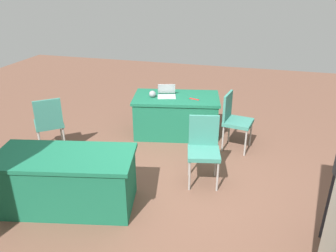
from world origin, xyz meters
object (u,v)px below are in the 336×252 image
Objects in this scene: chair_near_front at (49,121)px; scissors_red at (194,99)px; yarn_ball at (152,94)px; chair_aisle at (234,118)px; table_mid_left at (67,180)px; table_foreground at (176,115)px; chair_tucked_left at (204,146)px; laptop_silver at (167,94)px.

chair_near_front reaches higher than scissors_red.
chair_aisle is at bearing 173.38° from yarn_ball.
table_mid_left is 2.86m from chair_aisle.
chair_near_front is at bearing 33.94° from table_foreground.
scissors_red is (-2.18, -1.18, 0.18)m from chair_near_front.
yarn_ball is at bearing -60.58° from chair_tucked_left.
laptop_silver reaches higher than table_foreground.
laptop_silver is at bearing -153.74° from yarn_ball.
laptop_silver is at bearing -69.10° from chair_tucked_left.
table_foreground is at bearing -96.32° from chair_aisle.
chair_near_front is at bearing 37.38° from yarn_ball.
chair_tucked_left is at bearing 131.61° from yarn_ball.
scissors_red is (-0.34, 0.06, 0.37)m from table_foreground.
table_mid_left is 2.39m from yarn_ball.
table_mid_left is 1.89× the size of chair_aisle.
chair_aisle is (-1.07, 0.32, 0.19)m from table_foreground.
table_foreground is 1.64m from chair_tucked_left.
laptop_silver is (-1.66, -1.21, 0.21)m from chair_near_front.
chair_near_front is 1.00× the size of chair_tucked_left.
chair_tucked_left is 1.46m from scissors_red.
chair_aisle reaches higher than table_mid_left.
scissors_red is at bearing -11.31° from chair_near_front.
chair_near_front is 8.09× the size of yarn_ball.
table_foreground is 9.31× the size of scissors_red.
laptop_silver reaches higher than scissors_red.
chair_tucked_left is 1.18m from chair_aisle.
laptop_silver is 0.26m from yarn_ball.
chair_aisle reaches higher than chair_tucked_left.
chair_tucked_left is at bearing -6.02° from chair_aisle.
table_foreground is at bearing -160.54° from yarn_ball.
table_foreground is 0.44m from laptop_silver.
chair_aisle is at bearing 150.84° from laptop_silver.
chair_near_front is 5.34× the size of scissors_red.
table_mid_left is at bearing -31.15° from chair_aisle.
chair_aisle is 8.16× the size of yarn_ball.
chair_aisle is at bearing -22.16° from chair_near_front.
scissors_red is at bearing -99.25° from chair_aisle.
table_mid_left is 4.74× the size of laptop_silver.
yarn_ball is (0.41, 0.14, 0.42)m from table_foreground.
chair_aisle is (-1.88, -2.15, 0.19)m from table_mid_left.
table_foreground is 1.74× the size of chair_near_front.
chair_near_front is 0.99× the size of chair_aisle.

